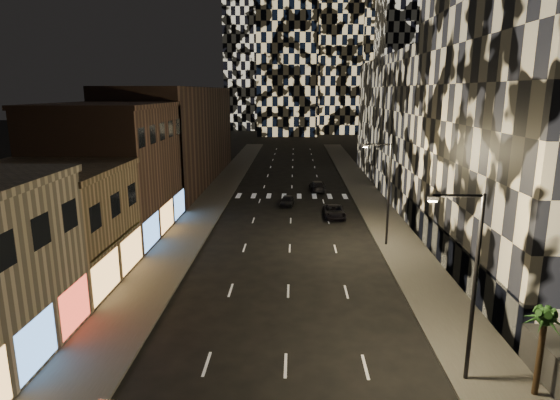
# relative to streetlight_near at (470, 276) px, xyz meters

# --- Properties ---
(sidewalk_left) EXTENTS (4.00, 120.00, 0.15)m
(sidewalk_left) POSITION_rel_streetlight_near_xyz_m (-18.35, 40.00, -5.28)
(sidewalk_left) COLOR #47443F
(sidewalk_left) RESTS_ON ground
(sidewalk_right) EXTENTS (4.00, 120.00, 0.15)m
(sidewalk_right) POSITION_rel_streetlight_near_xyz_m (1.65, 40.00, -5.28)
(sidewalk_right) COLOR #47443F
(sidewalk_right) RESTS_ON ground
(curb_left) EXTENTS (0.20, 120.00, 0.15)m
(curb_left) POSITION_rel_streetlight_near_xyz_m (-16.25, 40.00, -5.28)
(curb_left) COLOR #4C4C47
(curb_left) RESTS_ON ground
(curb_right) EXTENTS (0.20, 120.00, 0.15)m
(curb_right) POSITION_rel_streetlight_near_xyz_m (-0.45, 40.00, -5.28)
(curb_right) COLOR #4C4C47
(curb_right) RESTS_ON ground
(retail_tan) EXTENTS (10.00, 10.00, 8.00)m
(retail_tan) POSITION_rel_streetlight_near_xyz_m (-25.35, 11.00, -1.35)
(retail_tan) COLOR #8B7353
(retail_tan) RESTS_ON ground
(retail_brown) EXTENTS (10.00, 15.00, 12.00)m
(retail_brown) POSITION_rel_streetlight_near_xyz_m (-25.35, 23.50, 0.65)
(retail_brown) COLOR brown
(retail_brown) RESTS_ON ground
(retail_filler_left) EXTENTS (10.00, 40.00, 14.00)m
(retail_filler_left) POSITION_rel_streetlight_near_xyz_m (-25.35, 50.00, 1.65)
(retail_filler_left) COLOR brown
(retail_filler_left) RESTS_ON ground
(midrise_base) EXTENTS (0.60, 25.00, 3.00)m
(midrise_base) POSITION_rel_streetlight_near_xyz_m (3.95, 14.50, -3.85)
(midrise_base) COLOR #383838
(midrise_base) RESTS_ON ground
(midrise_filler_right) EXTENTS (16.00, 40.00, 18.00)m
(midrise_filler_right) POSITION_rel_streetlight_near_xyz_m (11.65, 47.00, 3.65)
(midrise_filler_right) COLOR #232326
(midrise_filler_right) RESTS_ON ground
(streetlight_near) EXTENTS (2.55, 0.25, 9.00)m
(streetlight_near) POSITION_rel_streetlight_near_xyz_m (0.00, 0.00, 0.00)
(streetlight_near) COLOR black
(streetlight_near) RESTS_ON sidewalk_right
(streetlight_far) EXTENTS (2.55, 0.25, 9.00)m
(streetlight_far) POSITION_rel_streetlight_near_xyz_m (0.00, 20.00, 0.00)
(streetlight_far) COLOR black
(streetlight_far) RESTS_ON sidewalk_right
(car_dark_midlane) EXTENTS (1.89, 3.83, 1.26)m
(car_dark_midlane) POSITION_rel_streetlight_near_xyz_m (-8.85, 34.54, -4.72)
(car_dark_midlane) COLOR black
(car_dark_midlane) RESTS_ON ground
(car_dark_oncoming) EXTENTS (2.25, 5.06, 1.44)m
(car_dark_oncoming) POSITION_rel_streetlight_near_xyz_m (-4.85, 43.20, -4.63)
(car_dark_oncoming) COLOR black
(car_dark_oncoming) RESTS_ON ground
(car_dark_rightlane) EXTENTS (2.37, 4.89, 1.34)m
(car_dark_rightlane) POSITION_rel_streetlight_near_xyz_m (-3.66, 29.35, -4.68)
(car_dark_rightlane) COLOR black
(car_dark_rightlane) RESTS_ON ground
(palm_tree) EXTENTS (2.12, 2.15, 4.21)m
(palm_tree) POSITION_rel_streetlight_near_xyz_m (2.94, -1.10, -1.73)
(palm_tree) COLOR #47331E
(palm_tree) RESTS_ON sidewalk_right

